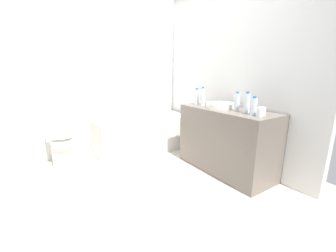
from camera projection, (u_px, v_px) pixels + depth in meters
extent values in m
plane|color=beige|center=(136.00, 179.00, 2.64)|extent=(3.79, 3.79, 0.00)
cube|color=silver|center=(98.00, 73.00, 3.37)|extent=(3.19, 0.10, 2.54)
cube|color=silver|center=(224.00, 73.00, 3.09)|extent=(0.10, 2.88, 2.54)
cube|color=white|center=(142.00, 134.00, 3.59)|extent=(1.53, 0.67, 0.56)
cube|color=white|center=(142.00, 120.00, 3.54)|extent=(1.25, 0.49, 0.09)
cylinder|color=#AFAFB4|center=(172.00, 112.00, 3.83)|extent=(0.09, 0.03, 0.03)
cylinder|color=#AFAFB4|center=(134.00, 85.00, 3.65)|extent=(0.20, 0.03, 0.58)
cylinder|color=#AFAFB4|center=(110.00, 100.00, 3.48)|extent=(0.26, 0.03, 0.03)
cube|color=white|center=(143.00, 126.00, 3.20)|extent=(0.22, 0.03, 0.20)
cylinder|color=white|center=(64.00, 155.00, 2.92)|extent=(0.28, 0.28, 0.38)
ellipsoid|color=white|center=(63.00, 142.00, 2.83)|extent=(0.31, 0.36, 0.15)
ellipsoid|color=white|center=(62.00, 136.00, 2.81)|extent=(0.29, 0.34, 0.02)
cube|color=white|center=(58.00, 127.00, 2.96)|extent=(0.35, 0.15, 0.35)
cylinder|color=#9E9EA3|center=(57.00, 114.00, 2.91)|extent=(0.03, 0.03, 0.01)
cube|color=#6B6056|center=(226.00, 140.00, 2.81)|extent=(0.55, 1.27, 0.83)
cylinder|color=white|center=(220.00, 105.00, 2.78)|extent=(0.36, 0.36, 0.07)
cylinder|color=#B5B5BA|center=(232.00, 104.00, 2.90)|extent=(0.02, 0.02, 0.05)
cylinder|color=#B5B5BA|center=(229.00, 103.00, 2.86)|extent=(0.12, 0.02, 0.02)
cylinder|color=#B5B5BA|center=(235.00, 106.00, 2.85)|extent=(0.03, 0.03, 0.04)
cylinder|color=#B5B5BA|center=(228.00, 104.00, 2.95)|extent=(0.03, 0.03, 0.04)
cylinder|color=silver|center=(237.00, 102.00, 2.55)|extent=(0.06, 0.06, 0.21)
cylinder|color=blue|center=(238.00, 93.00, 2.52)|extent=(0.04, 0.04, 0.02)
cylinder|color=silver|center=(254.00, 107.00, 2.31)|extent=(0.07, 0.07, 0.18)
cylinder|color=blue|center=(255.00, 97.00, 2.28)|extent=(0.04, 0.04, 0.02)
cylinder|color=silver|center=(247.00, 103.00, 2.42)|extent=(0.07, 0.07, 0.22)
cylinder|color=blue|center=(248.00, 93.00, 2.39)|extent=(0.04, 0.04, 0.02)
cylinder|color=silver|center=(203.00, 97.00, 2.97)|extent=(0.06, 0.06, 0.23)
cylinder|color=blue|center=(203.00, 88.00, 2.94)|extent=(0.03, 0.03, 0.02)
cylinder|color=silver|center=(197.00, 97.00, 3.05)|extent=(0.06, 0.06, 0.21)
cylinder|color=blue|center=(197.00, 89.00, 3.02)|extent=(0.03, 0.03, 0.02)
cylinder|color=white|center=(260.00, 112.00, 2.23)|extent=(0.07, 0.07, 0.09)
cylinder|color=white|center=(262.00, 111.00, 2.30)|extent=(0.07, 0.07, 0.09)
cylinder|color=white|center=(46.00, 168.00, 2.85)|extent=(0.11, 0.11, 0.11)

